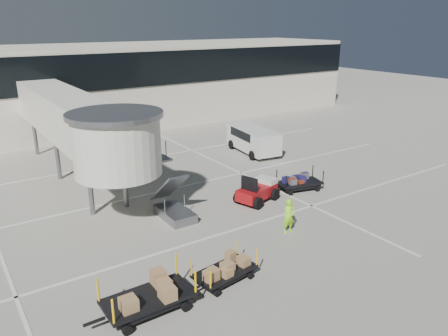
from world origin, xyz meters
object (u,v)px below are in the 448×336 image
(ground_worker, at_px, (289,216))
(minivan, at_px, (252,138))
(suitcase_cart, at_px, (299,183))
(baggage_tug, at_px, (257,191))
(box_cart_near, at_px, (224,270))
(box_cart_far, at_px, (148,298))

(ground_worker, height_order, minivan, minivan)
(suitcase_cart, bearing_deg, minivan, 85.50)
(baggage_tug, distance_m, ground_worker, 4.29)
(box_cart_near, distance_m, ground_worker, 5.58)
(minivan, bearing_deg, box_cart_near, -123.24)
(minivan, bearing_deg, box_cart_far, -130.00)
(baggage_tug, height_order, ground_worker, ground_worker)
(box_cart_far, bearing_deg, suitcase_cart, 24.09)
(baggage_tug, distance_m, box_cart_near, 8.78)
(suitcase_cart, distance_m, ground_worker, 6.05)
(baggage_tug, height_order, suitcase_cart, baggage_tug)
(box_cart_near, distance_m, minivan, 19.05)
(box_cart_far, bearing_deg, box_cart_near, 1.17)
(box_cart_near, xyz_separation_m, minivan, (12.48, 14.37, 0.68))
(box_cart_near, relative_size, minivan, 0.59)
(baggage_tug, height_order, box_cart_near, baggage_tug)
(ground_worker, bearing_deg, baggage_tug, 80.28)
(baggage_tug, distance_m, box_cart_far, 11.58)
(suitcase_cart, height_order, box_cart_near, suitcase_cart)
(box_cart_far, xyz_separation_m, ground_worker, (8.67, 1.95, 0.31))
(baggage_tug, bearing_deg, minivan, 37.52)
(suitcase_cart, bearing_deg, box_cart_near, -135.44)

